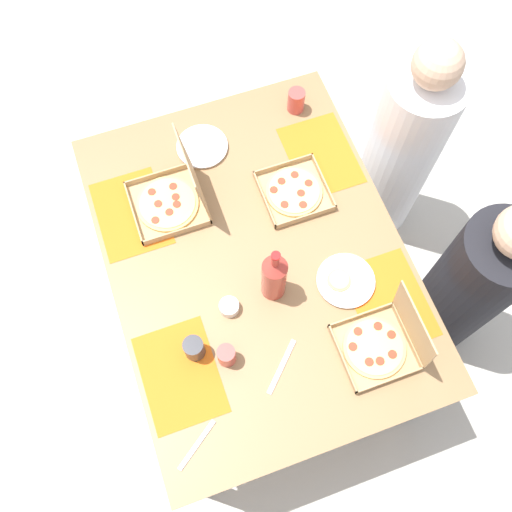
# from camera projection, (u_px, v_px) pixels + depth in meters

# --- Properties ---
(ground_plane) EXTENTS (6.00, 6.00, 0.00)m
(ground_plane) POSITION_uv_depth(u_px,v_px,m) (256.00, 313.00, 2.83)
(ground_plane) COLOR beige
(dining_table) EXTENTS (1.48, 1.10, 0.74)m
(dining_table) POSITION_uv_depth(u_px,v_px,m) (256.00, 265.00, 2.24)
(dining_table) COLOR #3F3328
(dining_table) RESTS_ON ground_plane
(placemat_near_left) EXTENTS (0.36, 0.26, 0.00)m
(placemat_near_left) POSITION_uv_depth(u_px,v_px,m) (131.00, 214.00, 2.22)
(placemat_near_left) COLOR orange
(placemat_near_left) RESTS_ON dining_table
(placemat_near_right) EXTENTS (0.36, 0.26, 0.00)m
(placemat_near_right) POSITION_uv_depth(u_px,v_px,m) (180.00, 374.00, 1.98)
(placemat_near_right) COLOR orange
(placemat_near_right) RESTS_ON dining_table
(placemat_far_left) EXTENTS (0.36, 0.26, 0.00)m
(placemat_far_left) POSITION_uv_depth(u_px,v_px,m) (321.00, 155.00, 2.33)
(placemat_far_left) COLOR orange
(placemat_far_left) RESTS_ON dining_table
(placemat_far_right) EXTENTS (0.36, 0.26, 0.00)m
(placemat_far_right) POSITION_uv_depth(u_px,v_px,m) (389.00, 301.00, 2.08)
(placemat_far_right) COLOR orange
(placemat_far_right) RESTS_ON dining_table
(pizza_box_center) EXTENTS (0.26, 0.26, 0.04)m
(pizza_box_center) POSITION_uv_depth(u_px,v_px,m) (294.00, 192.00, 2.25)
(pizza_box_center) COLOR tan
(pizza_box_center) RESTS_ON dining_table
(pizza_box_corner_left) EXTENTS (0.28, 0.28, 0.31)m
(pizza_box_corner_left) POSITION_uv_depth(u_px,v_px,m) (173.00, 197.00, 2.20)
(pizza_box_corner_left) COLOR tan
(pizza_box_corner_left) RESTS_ON dining_table
(pizza_box_edge_far) EXTENTS (0.25, 0.26, 0.29)m
(pizza_box_edge_far) POSITION_uv_depth(u_px,v_px,m) (383.00, 343.00, 1.98)
(pizza_box_edge_far) COLOR tan
(pizza_box_edge_far) RESTS_ON dining_table
(plate_far_left) EXTENTS (0.22, 0.22, 0.03)m
(plate_far_left) POSITION_uv_depth(u_px,v_px,m) (345.00, 281.00, 2.11)
(plate_far_left) COLOR white
(plate_far_left) RESTS_ON dining_table
(plate_near_right) EXTENTS (0.21, 0.21, 0.02)m
(plate_near_right) POSITION_uv_depth(u_px,v_px,m) (202.00, 147.00, 2.33)
(plate_near_right) COLOR white
(plate_near_right) RESTS_ON dining_table
(soda_bottle) EXTENTS (0.09, 0.09, 0.32)m
(soda_bottle) POSITION_uv_depth(u_px,v_px,m) (274.00, 276.00, 1.98)
(soda_bottle) COLOR #B2382D
(soda_bottle) RESTS_ON dining_table
(cup_red) EXTENTS (0.06, 0.06, 0.09)m
(cup_red) POSITION_uv_depth(u_px,v_px,m) (226.00, 355.00, 1.96)
(cup_red) COLOR #BF4742
(cup_red) RESTS_ON dining_table
(cup_clear_right) EXTENTS (0.07, 0.07, 0.10)m
(cup_clear_right) POSITION_uv_depth(u_px,v_px,m) (296.00, 101.00, 2.37)
(cup_clear_right) COLOR #BF4742
(cup_clear_right) RESTS_ON dining_table
(cup_spare) EXTENTS (0.07, 0.07, 0.10)m
(cup_spare) POSITION_uv_depth(u_px,v_px,m) (194.00, 348.00, 1.97)
(cup_spare) COLOR #333338
(cup_spare) RESTS_ON dining_table
(condiment_bowl) EXTENTS (0.07, 0.07, 0.04)m
(condiment_bowl) POSITION_uv_depth(u_px,v_px,m) (229.00, 307.00, 2.06)
(condiment_bowl) COLOR white
(condiment_bowl) RESTS_ON dining_table
(knife_by_near_right) EXTENTS (0.16, 0.16, 0.00)m
(knife_by_near_right) POSITION_uv_depth(u_px,v_px,m) (282.00, 366.00, 1.99)
(knife_by_near_right) COLOR #B7B7BC
(knife_by_near_right) RESTS_ON dining_table
(fork_by_near_left) EXTENTS (0.12, 0.16, 0.00)m
(fork_by_near_left) POSITION_uv_depth(u_px,v_px,m) (197.00, 445.00, 1.89)
(fork_by_near_left) COLOR #B7B7BC
(fork_by_near_left) RESTS_ON dining_table
(diner_left_seat) EXTENTS (0.32, 0.32, 1.21)m
(diner_left_seat) POSITION_uv_depth(u_px,v_px,m) (401.00, 152.00, 2.56)
(diner_left_seat) COLOR white
(diner_left_seat) RESTS_ON ground_plane
(diner_right_seat) EXTENTS (0.32, 0.32, 1.13)m
(diner_right_seat) POSITION_uv_depth(u_px,v_px,m) (468.00, 287.00, 2.35)
(diner_right_seat) COLOR black
(diner_right_seat) RESTS_ON ground_plane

